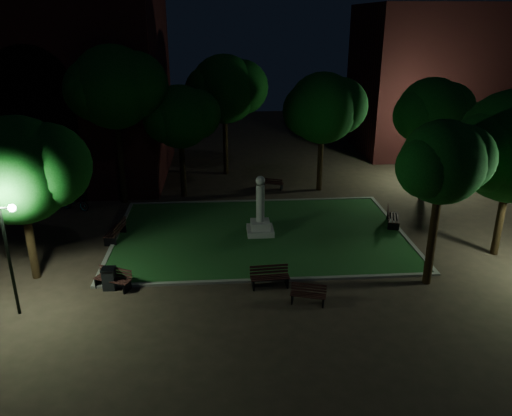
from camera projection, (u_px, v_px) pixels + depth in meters
The scene contains 24 objects.
ground at pixel (263, 251), 24.84m from camera, with size 80.00×80.00×0.00m, color #403225.
lawn at pixel (260, 234), 26.69m from camera, with size 15.00×10.00×0.08m, color #204E1F.
lawn_kerb at pixel (260, 234), 26.68m from camera, with size 15.40×10.40×0.12m.
monument at pixel (260, 218), 26.36m from camera, with size 1.40×1.40×3.20m.
building_main at pixel (15, 73), 34.00m from camera, with size 20.00×12.00×15.00m.
building_far at pixel (453, 79), 42.56m from camera, with size 16.00×10.00×12.00m, color #511B1A.
tree_west at pixel (21, 170), 20.54m from camera, with size 5.56×4.54×7.25m.
tree_north_wl at pixel (181, 117), 30.71m from camera, with size 4.79×3.91×7.12m.
tree_north_er at pixel (324, 108), 31.76m from camera, with size 5.57×4.54×7.76m.
tree_ne at pixel (433, 113), 30.05m from camera, with size 5.15×4.21×7.63m.
tree_se at pixel (445, 163), 19.91m from camera, with size 4.20×3.43×7.17m.
tree_nw at pixel (115, 87), 28.90m from camera, with size 5.95×4.86×9.54m.
tree_far_north at pixel (226, 89), 35.03m from camera, with size 5.90×4.82×8.60m.
lamppost_sw at pixel (5, 240), 18.44m from camera, with size 1.18×0.28×4.56m.
lamppost_nw at pixel (52, 149), 31.12m from camera, with size 1.18×0.28×4.63m.
lamppost_ne at pixel (427, 141), 34.15m from camera, with size 1.18×0.28×4.25m.
bench_near_left at pixel (270, 277), 21.40m from camera, with size 1.71×0.70×0.92m.
bench_near_right at pixel (308, 295), 20.17m from camera, with size 1.51×0.88×0.79m.
bench_west_near at pixel (113, 279), 21.27m from camera, with size 1.69×1.16×0.88m.
bench_left_side at pixel (116, 231), 25.90m from camera, with size 0.89×1.91×1.01m.
bench_right_side at pixel (392, 218), 27.69m from camera, with size 1.11×1.90×0.98m.
bench_far_side at pixel (272, 184), 33.70m from camera, with size 1.55×0.99×0.80m.
trash_bin at pixel (109, 278), 21.19m from camera, with size 0.59×0.59×0.97m.
bicycle at pixel (75, 202), 29.99m from camera, with size 0.65×1.88×0.99m, color black.
Camera 1 is at (-1.98, -22.37, 10.82)m, focal length 35.00 mm.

